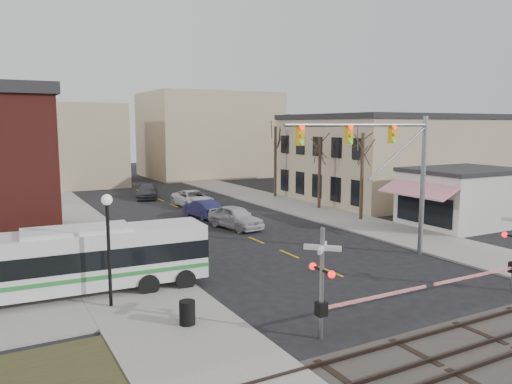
% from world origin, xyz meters
% --- Properties ---
extents(ground, '(160.00, 160.00, 0.00)m').
position_xyz_m(ground, '(0.00, 0.00, 0.00)').
color(ground, black).
rests_on(ground, ground).
extents(sidewalk_west, '(5.00, 60.00, 0.12)m').
position_xyz_m(sidewalk_west, '(-9.50, 20.00, 0.06)').
color(sidewalk_west, gray).
rests_on(sidewalk_west, ground).
extents(sidewalk_east, '(5.00, 60.00, 0.12)m').
position_xyz_m(sidewalk_east, '(9.50, 20.00, 0.06)').
color(sidewalk_east, gray).
rests_on(sidewalk_east, ground).
extents(ballast_strip, '(160.00, 5.00, 0.06)m').
position_xyz_m(ballast_strip, '(0.00, -8.00, 0.03)').
color(ballast_strip, '#332D28').
rests_on(ballast_strip, ground).
extents(rail_tracks, '(160.00, 3.91, 0.14)m').
position_xyz_m(rail_tracks, '(0.00, -8.00, 0.12)').
color(rail_tracks, '#2D231E').
rests_on(rail_tracks, ground).
extents(tan_building, '(20.30, 15.30, 8.50)m').
position_xyz_m(tan_building, '(22.00, 20.00, 4.26)').
color(tan_building, tan).
rests_on(tan_building, ground).
extents(awning_shop, '(9.74, 6.20, 4.30)m').
position_xyz_m(awning_shop, '(15.97, 7.00, 2.16)').
color(awning_shop, beige).
rests_on(awning_shop, ground).
extents(tree_east_a, '(0.28, 0.28, 6.75)m').
position_xyz_m(tree_east_a, '(10.50, 12.00, 3.50)').
color(tree_east_a, '#382B21').
rests_on(tree_east_a, sidewalk_east).
extents(tree_east_b, '(0.28, 0.28, 6.30)m').
position_xyz_m(tree_east_b, '(10.80, 18.00, 3.27)').
color(tree_east_b, '#382B21').
rests_on(tree_east_b, sidewalk_east).
extents(tree_east_c, '(0.28, 0.28, 7.20)m').
position_xyz_m(tree_east_c, '(11.00, 26.00, 3.72)').
color(tree_east_c, '#382B21').
rests_on(tree_east_c, sidewalk_east).
extents(transit_bus, '(11.38, 3.07, 2.90)m').
position_xyz_m(transit_bus, '(-11.97, 4.40, 1.65)').
color(transit_bus, silver).
rests_on(transit_bus, ground).
extents(traffic_signal_mast, '(9.55, 0.30, 8.00)m').
position_xyz_m(traffic_signal_mast, '(4.13, 2.42, 5.72)').
color(traffic_signal_mast, gray).
rests_on(traffic_signal_mast, ground).
extents(rr_crossing_west, '(5.60, 1.36, 4.00)m').
position_xyz_m(rr_crossing_west, '(-4.80, -4.33, 1.97)').
color(rr_crossing_west, gray).
rests_on(rr_crossing_west, ground).
extents(rr_crossing_east, '(5.60, 1.36, 4.00)m').
position_xyz_m(rr_crossing_east, '(5.05, -4.34, 1.97)').
color(rr_crossing_east, gray).
rests_on(rr_crossing_east, ground).
extents(street_lamp, '(0.44, 0.44, 4.63)m').
position_xyz_m(street_lamp, '(-11.08, 2.20, 3.40)').
color(street_lamp, black).
rests_on(street_lamp, sidewalk_west).
extents(trash_bin, '(0.60, 0.60, 0.90)m').
position_xyz_m(trash_bin, '(-9.01, -1.12, 0.57)').
color(trash_bin, black).
rests_on(trash_bin, sidewalk_west).
extents(car_a, '(2.89, 5.18, 1.67)m').
position_xyz_m(car_a, '(0.52, 14.08, 0.83)').
color(car_a, '#B2B2B7').
rests_on(car_a, ground).
extents(car_b, '(1.98, 4.53, 1.45)m').
position_xyz_m(car_b, '(0.09, 19.28, 0.73)').
color(car_b, '#18183D').
rests_on(car_b, ground).
extents(car_c, '(2.67, 5.49, 1.50)m').
position_xyz_m(car_c, '(1.32, 24.48, 0.75)').
color(car_c, silver).
rests_on(car_c, ground).
extents(car_d, '(3.54, 5.40, 1.45)m').
position_xyz_m(car_d, '(-0.79, 31.91, 0.73)').
color(car_d, '#393A3E').
rests_on(car_d, ground).
extents(pedestrian_near, '(0.61, 0.74, 1.75)m').
position_xyz_m(pedestrian_near, '(-9.73, 4.73, 1.00)').
color(pedestrian_near, '#4E433F').
rests_on(pedestrian_near, sidewalk_west).
extents(pedestrian_far, '(1.03, 1.12, 1.86)m').
position_xyz_m(pedestrian_far, '(-11.38, 8.21, 1.05)').
color(pedestrian_far, '#373A61').
rests_on(pedestrian_far, sidewalk_west).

